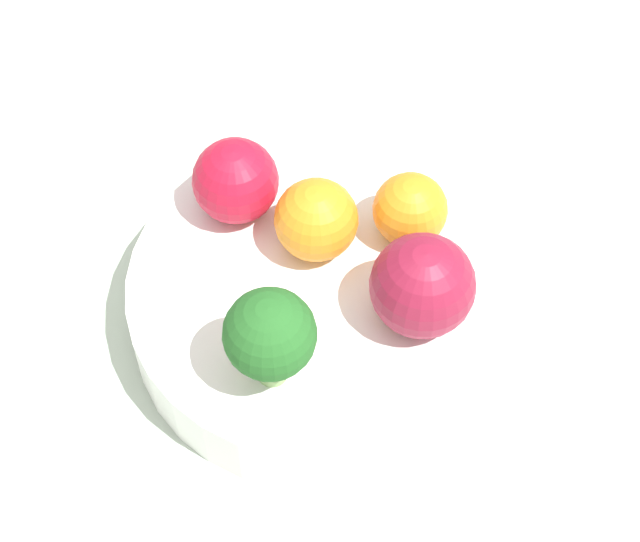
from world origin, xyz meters
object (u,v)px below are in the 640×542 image
at_px(broccoli, 278,339).
at_px(orange_front, 316,220).
at_px(apple_red, 421,288).
at_px(apple_green, 236,181).
at_px(orange_back, 410,210).
at_px(bowl, 320,301).

height_order(broccoli, orange_front, broccoli).
bearing_deg(apple_red, apple_green, -104.26).
bearing_deg(orange_front, apple_red, 71.10).
height_order(apple_green, orange_front, apple_green).
bearing_deg(orange_front, orange_back, 122.23).
bearing_deg(apple_red, bowl, -91.76).
bearing_deg(apple_green, orange_front, 82.18).
bearing_deg(apple_green, orange_back, 102.25).
bearing_deg(bowl, orange_back, 146.32).
xyz_separation_m(broccoli, apple_green, (-0.10, -0.07, -0.02)).
height_order(bowl, orange_front, orange_front).
bearing_deg(apple_green, broccoli, 36.11).
bearing_deg(broccoli, bowl, -175.99).
relative_size(bowl, orange_front, 4.61).
xyz_separation_m(orange_front, orange_back, (-0.03, 0.05, -0.00)).
distance_m(apple_red, orange_back, 0.06).
bearing_deg(orange_front, bowl, 27.44).
distance_m(bowl, broccoli, 0.09).
bearing_deg(orange_front, apple_green, -97.82).
xyz_separation_m(broccoli, orange_back, (-0.12, 0.03, -0.02)).
relative_size(orange_front, orange_back, 1.11).
bearing_deg(broccoli, orange_front, -169.56).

